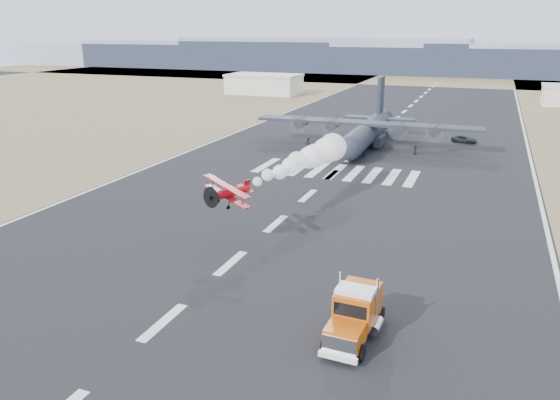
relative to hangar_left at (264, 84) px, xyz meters
The scene contains 21 objects.
ground 154.08m from the hangar_left, 70.27° to the right, with size 500.00×500.00×0.00m, color black.
scrub_far 99.70m from the hangar_left, 58.54° to the left, with size 500.00×80.00×0.00m, color olive.
runway_markings 99.70m from the hangar_left, 58.54° to the right, with size 60.00×260.00×0.01m, color silver, non-canonical shape.
ridge_seg_a 183.53m from the hangar_left, 141.19° to the left, with size 150.00×50.00×13.00m, color gray.
ridge_seg_b 139.02m from the hangar_left, 124.15° to the left, with size 150.00×50.00×15.00m, color gray.
ridge_seg_c 115.84m from the hangar_left, 96.45° to the left, with size 150.00×50.00×17.00m, color gray.
ridge_seg_d 126.25m from the hangar_left, 65.67° to the left, with size 150.00×50.00×13.00m, color gray.
hangar_left is the anchor object (origin of this frame).
semi_truck 156.38m from the hangar_left, 64.88° to the right, with size 3.26×8.89×3.97m.
aerobatic_biplane 138.18m from the hangar_left, 68.82° to the right, with size 6.10×5.66×3.01m.
smoke_trail 121.55m from the hangar_left, 63.97° to the right, with size 5.96×23.44×3.88m.
transport_aircraft 90.39m from the hangar_left, 54.52° to the right, with size 42.30×34.88×12.25m.
support_vehicle 94.45m from the hangar_left, 42.31° to the right, with size 2.28×4.95×1.37m, color black.
crew_a 92.55m from the hangar_left, 61.20° to the right, with size 0.68×0.56×1.86m, color black.
crew_b 99.97m from the hangar_left, 57.22° to the right, with size 0.91×0.56×1.86m, color black.
crew_c 89.80m from the hangar_left, 61.98° to the right, with size 1.21×0.56×1.87m, color black.
crew_d 89.52m from the hangar_left, 59.83° to the right, with size 1.11×0.57×1.89m, color black.
crew_e 99.66m from the hangar_left, 51.45° to the right, with size 0.85×0.52×1.74m, color black.
crew_f 90.07m from the hangar_left, 59.96° to the right, with size 1.54×0.50×1.67m, color black.
crew_g 94.47m from the hangar_left, 55.60° to the right, with size 0.58×0.48×1.60m, color black.
crew_h 93.42m from the hangar_left, 57.93° to the right, with size 0.86×0.53×1.77m, color black.
Camera 1 is at (22.06, -31.82, 21.92)m, focal length 35.00 mm.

